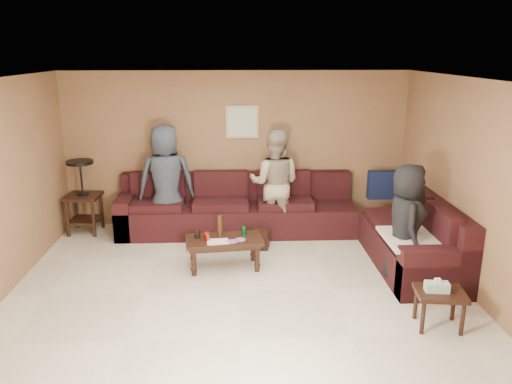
% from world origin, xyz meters
% --- Properties ---
extents(room, '(5.60, 5.50, 2.50)m').
position_xyz_m(room, '(0.00, 0.00, 1.66)').
color(room, beige).
rests_on(room, ground).
extents(sectional_sofa, '(4.65, 2.90, 0.97)m').
position_xyz_m(sectional_sofa, '(0.81, 1.52, 0.33)').
color(sectional_sofa, black).
rests_on(sectional_sofa, ground).
extents(coffee_table, '(1.05, 0.61, 0.70)m').
position_xyz_m(coffee_table, '(-0.18, 0.68, 0.36)').
color(coffee_table, black).
rests_on(coffee_table, ground).
extents(end_table_left, '(0.54, 0.54, 1.17)m').
position_xyz_m(end_table_left, '(-2.41, 2.14, 0.61)').
color(end_table_left, black).
rests_on(end_table_left, ground).
extents(side_table_right, '(0.54, 0.46, 0.55)m').
position_xyz_m(side_table_right, '(2.07, -0.89, 0.36)').
color(side_table_right, black).
rests_on(side_table_right, ground).
extents(waste_bin, '(0.27, 0.27, 0.28)m').
position_xyz_m(waste_bin, '(0.35, 1.34, 0.14)').
color(waste_bin, black).
rests_on(waste_bin, ground).
extents(wall_art, '(0.52, 0.04, 0.52)m').
position_xyz_m(wall_art, '(0.10, 2.48, 1.70)').
color(wall_art, tan).
rests_on(wall_art, ground).
extents(person_left, '(0.94, 0.70, 1.75)m').
position_xyz_m(person_left, '(-1.07, 1.95, 0.87)').
color(person_left, '#2C323D').
rests_on(person_left, ground).
extents(person_middle, '(0.94, 0.80, 1.67)m').
position_xyz_m(person_middle, '(0.58, 1.90, 0.83)').
color(person_middle, tan).
rests_on(person_middle, ground).
extents(person_right, '(0.54, 0.77, 1.51)m').
position_xyz_m(person_right, '(2.06, 0.20, 0.75)').
color(person_right, black).
rests_on(person_right, ground).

